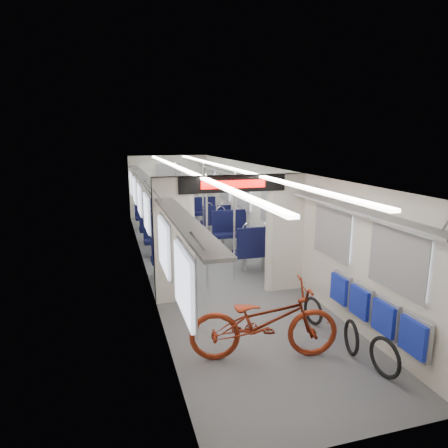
% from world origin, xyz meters
% --- Properties ---
extents(carriage, '(12.00, 12.02, 2.31)m').
position_xyz_m(carriage, '(0.00, -0.27, 1.50)').
color(carriage, '#515456').
rests_on(carriage, ground).
extents(bicycle, '(2.14, 1.10, 1.07)m').
position_xyz_m(bicycle, '(-0.23, -4.28, 0.54)').
color(bicycle, maroon).
rests_on(bicycle, ground).
extents(flip_bench, '(0.12, 2.11, 0.52)m').
position_xyz_m(flip_bench, '(1.35, -4.46, 0.58)').
color(flip_bench, gray).
rests_on(flip_bench, carriage).
extents(bike_hoop_a, '(0.10, 0.53, 0.53)m').
position_xyz_m(bike_hoop_a, '(1.06, -5.13, 0.24)').
color(bike_hoop_a, black).
rests_on(bike_hoop_a, ground).
extents(bike_hoop_b, '(0.17, 0.50, 0.50)m').
position_xyz_m(bike_hoop_b, '(0.97, -4.55, 0.23)').
color(bike_hoop_b, black).
rests_on(bike_hoop_b, ground).
extents(bike_hoop_c, '(0.12, 0.46, 0.46)m').
position_xyz_m(bike_hoop_c, '(0.90, -3.58, 0.21)').
color(bike_hoop_c, black).
rests_on(bike_hoop_c, ground).
extents(seat_bay_near_left, '(0.90, 2.01, 1.08)m').
position_xyz_m(seat_bay_near_left, '(-0.93, 0.10, 0.54)').
color(seat_bay_near_left, black).
rests_on(seat_bay_near_left, ground).
extents(seat_bay_near_right, '(0.95, 2.26, 1.16)m').
position_xyz_m(seat_bay_near_right, '(0.93, 0.13, 0.57)').
color(seat_bay_near_right, black).
rests_on(seat_bay_near_right, ground).
extents(seat_bay_far_left, '(0.92, 2.13, 1.12)m').
position_xyz_m(seat_bay_far_left, '(-0.93, 3.13, 0.55)').
color(seat_bay_far_left, black).
rests_on(seat_bay_far_left, ground).
extents(seat_bay_far_right, '(0.88, 1.91, 1.05)m').
position_xyz_m(seat_bay_far_right, '(0.93, 3.43, 0.52)').
color(seat_bay_far_right, black).
rests_on(seat_bay_far_right, ground).
extents(stanchion_near_left, '(0.04, 0.04, 2.30)m').
position_xyz_m(stanchion_near_left, '(-0.37, -1.61, 1.15)').
color(stanchion_near_left, silver).
rests_on(stanchion_near_left, ground).
extents(stanchion_near_right, '(0.04, 0.04, 2.30)m').
position_xyz_m(stanchion_near_right, '(0.26, -1.38, 1.15)').
color(stanchion_near_right, silver).
rests_on(stanchion_near_right, ground).
extents(stanchion_far_left, '(0.04, 0.04, 2.30)m').
position_xyz_m(stanchion_far_left, '(-0.42, 1.70, 1.15)').
color(stanchion_far_left, silver).
rests_on(stanchion_far_left, ground).
extents(stanchion_far_right, '(0.04, 0.04, 2.30)m').
position_xyz_m(stanchion_far_right, '(0.30, 1.57, 1.15)').
color(stanchion_far_right, silver).
rests_on(stanchion_far_right, ground).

